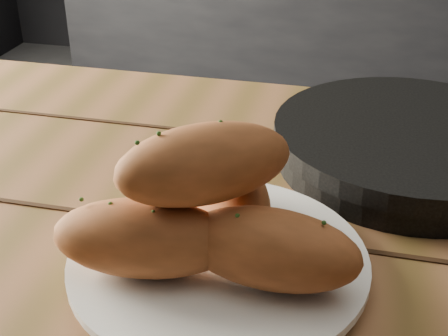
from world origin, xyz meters
TOP-DOWN VIEW (x-y plane):
  - plate at (-0.23, -0.61)m, footprint 0.25×0.25m
  - bread_rolls at (-0.23, -0.61)m, footprint 0.25×0.20m
  - skillet at (-0.06, -0.37)m, footprint 0.43×0.30m

SIDE VIEW (x-z plane):
  - plate at x=-0.23m, z-range 0.75..0.77m
  - skillet at x=-0.06m, z-range 0.75..0.80m
  - bread_rolls at x=-0.23m, z-range 0.75..0.87m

